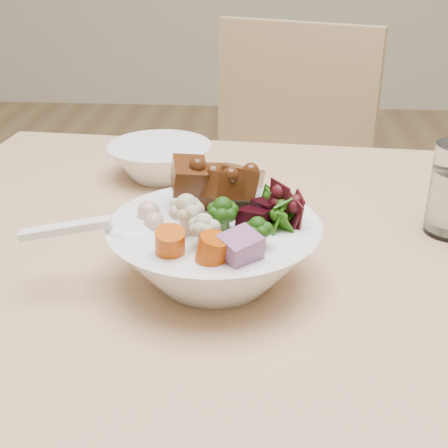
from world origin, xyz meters
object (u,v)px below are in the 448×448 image
object	(u,v)px
dining_table	(415,301)
chair_far	(276,192)
food_bowl	(216,247)
side_bowl	(160,161)

from	to	relation	value
dining_table	chair_far	size ratio (longest dim) A/B	1.77
food_bowl	side_bowl	bearing A→B (deg)	110.58
food_bowl	side_bowl	size ratio (longest dim) A/B	1.45
dining_table	food_bowl	xyz separation A→B (m)	(-0.25, -0.08, 0.11)
food_bowl	dining_table	bearing A→B (deg)	17.14
chair_far	food_bowl	xyz separation A→B (m)	(-0.08, -0.72, 0.24)
side_bowl	food_bowl	bearing A→B (deg)	-69.42
dining_table	food_bowl	world-z (taller)	food_bowl
dining_table	side_bowl	xyz separation A→B (m)	(-0.36, 0.23, 0.09)
chair_far	side_bowl	xyz separation A→B (m)	(-0.19, -0.42, 0.22)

